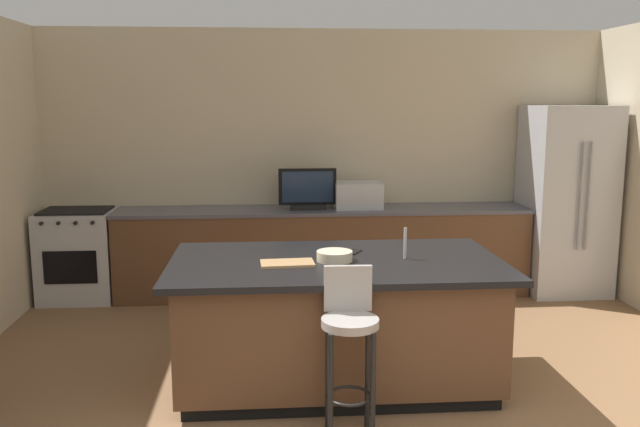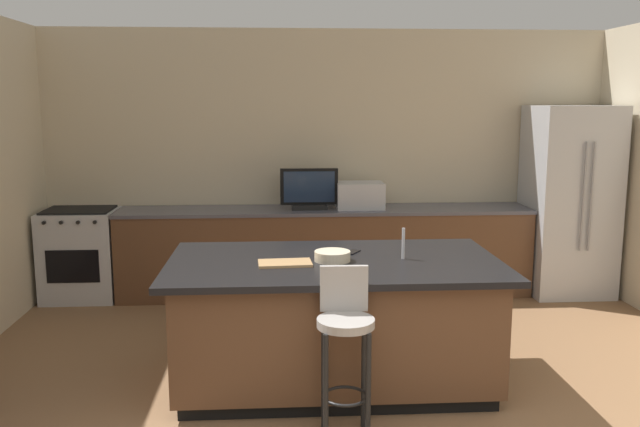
# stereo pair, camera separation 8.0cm
# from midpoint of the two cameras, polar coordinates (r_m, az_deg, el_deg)

# --- Properties ---
(wall_back) EXTENTS (6.39, 0.12, 2.73)m
(wall_back) POSITION_cam_midpoint_polar(r_m,az_deg,el_deg) (7.16, 0.09, 4.57)
(wall_back) COLOR beige
(wall_back) RESTS_ON ground_plane
(counter_back) EXTENTS (4.22, 0.62, 0.90)m
(counter_back) POSITION_cam_midpoint_polar(r_m,az_deg,el_deg) (6.93, -0.04, -3.25)
(counter_back) COLOR brown
(counter_back) RESTS_ON ground_plane
(kitchen_island) EXTENTS (2.31, 1.30, 0.90)m
(kitchen_island) POSITION_cam_midpoint_polar(r_m,az_deg,el_deg) (4.78, 0.89, -9.13)
(kitchen_island) COLOR black
(kitchen_island) RESTS_ON ground_plane
(refrigerator) EXTENTS (0.82, 0.80, 1.95)m
(refrigerator) POSITION_cam_midpoint_polar(r_m,az_deg,el_deg) (7.39, 19.92, 1.09)
(refrigerator) COLOR #B7BABF
(refrigerator) RESTS_ON ground_plane
(range_oven) EXTENTS (0.72, 0.63, 0.92)m
(range_oven) POSITION_cam_midpoint_polar(r_m,az_deg,el_deg) (7.17, -20.22, -3.34)
(range_oven) COLOR #B7BABF
(range_oven) RESTS_ON ground_plane
(microwave) EXTENTS (0.48, 0.36, 0.27)m
(microwave) POSITION_cam_midpoint_polar(r_m,az_deg,el_deg) (6.86, 2.91, 1.57)
(microwave) COLOR #B7BABF
(microwave) RESTS_ON counter_back
(tv_monitor) EXTENTS (0.58, 0.16, 0.42)m
(tv_monitor) POSITION_cam_midpoint_polar(r_m,az_deg,el_deg) (6.75, -1.42, 1.97)
(tv_monitor) COLOR black
(tv_monitor) RESTS_ON counter_back
(sink_faucet_back) EXTENTS (0.02, 0.02, 0.24)m
(sink_faucet_back) POSITION_cam_midpoint_polar(r_m,az_deg,el_deg) (6.92, 0.12, 1.56)
(sink_faucet_back) COLOR #B2B2B7
(sink_faucet_back) RESTS_ON counter_back
(sink_faucet_island) EXTENTS (0.02, 0.02, 0.22)m
(sink_faucet_island) POSITION_cam_midpoint_polar(r_m,az_deg,el_deg) (4.70, 6.79, -2.53)
(sink_faucet_island) COLOR #B2B2B7
(sink_faucet_island) RESTS_ON kitchen_island
(bar_stool_center) EXTENTS (0.34, 0.34, 1.02)m
(bar_stool_center) POSITION_cam_midpoint_polar(r_m,az_deg,el_deg) (4.01, 1.95, -10.45)
(bar_stool_center) COLOR gray
(bar_stool_center) RESTS_ON ground_plane
(fruit_bowl) EXTENTS (0.25, 0.25, 0.07)m
(fruit_bowl) POSITION_cam_midpoint_polar(r_m,az_deg,el_deg) (4.61, 0.75, -3.64)
(fruit_bowl) COLOR beige
(fruit_bowl) RESTS_ON kitchen_island
(cell_phone) EXTENTS (0.14, 0.16, 0.01)m
(cell_phone) POSITION_cam_midpoint_polar(r_m,az_deg,el_deg) (4.88, 2.42, -3.30)
(cell_phone) COLOR black
(cell_phone) RESTS_ON kitchen_island
(cutting_board) EXTENTS (0.37, 0.23, 0.02)m
(cutting_board) POSITION_cam_midpoint_polar(r_m,az_deg,el_deg) (4.53, -3.31, -4.26)
(cutting_board) COLOR #A87F51
(cutting_board) RESTS_ON kitchen_island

